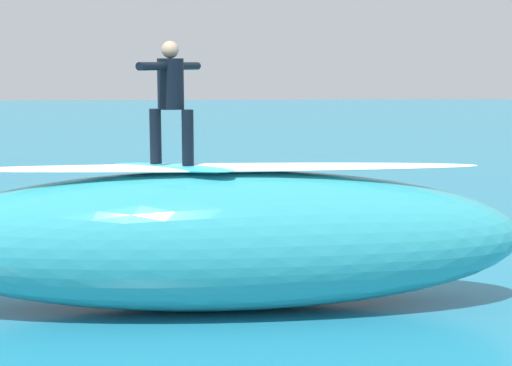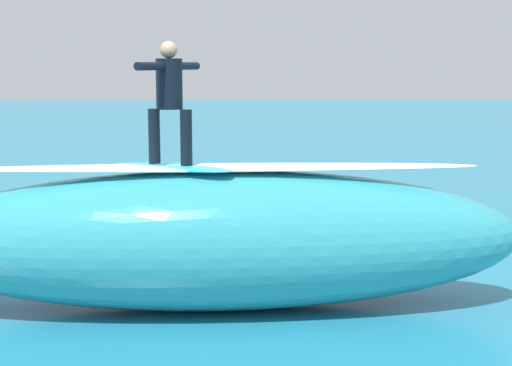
{
  "view_description": "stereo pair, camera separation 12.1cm",
  "coord_description": "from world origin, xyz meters",
  "px_view_note": "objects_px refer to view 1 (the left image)",
  "views": [
    {
      "loc": [
        0.26,
        13.16,
        3.4
      ],
      "look_at": [
        -0.46,
        0.54,
        1.46
      ],
      "focal_mm": 54.93,
      "sensor_mm": 36.0,
      "label": 1
    },
    {
      "loc": [
        0.14,
        13.16,
        3.4
      ],
      "look_at": [
        -0.46,
        0.54,
        1.46
      ],
      "focal_mm": 54.93,
      "sensor_mm": 36.0,
      "label": 2
    }
  ],
  "objects_px": {
    "surfer_riding": "(171,93)",
    "surfer_paddling": "(316,232)",
    "surfboard_paddling": "(315,239)",
    "surfboard_riding": "(172,168)"
  },
  "relations": [
    {
      "from": "surfer_riding",
      "to": "surfer_paddling",
      "type": "xyz_separation_m",
      "value": [
        -2.51,
        -3.9,
        -2.78
      ]
    },
    {
      "from": "surfboard_riding",
      "to": "surfboard_paddling",
      "type": "bearing_deg",
      "value": -95.35
    },
    {
      "from": "surfer_paddling",
      "to": "surfboard_riding",
      "type": "bearing_deg",
      "value": 152.2
    },
    {
      "from": "surfboard_riding",
      "to": "surfer_paddling",
      "type": "xyz_separation_m",
      "value": [
        -2.51,
        -3.9,
        -1.77
      ]
    },
    {
      "from": "surfboard_riding",
      "to": "surfboard_paddling",
      "type": "relative_size",
      "value": 0.84
    },
    {
      "from": "surfboard_paddling",
      "to": "surfer_paddling",
      "type": "height_order",
      "value": "surfer_paddling"
    },
    {
      "from": "surfer_paddling",
      "to": "surfer_riding",
      "type": "bearing_deg",
      "value": 152.2
    },
    {
      "from": "surfboard_riding",
      "to": "surfer_paddling",
      "type": "height_order",
      "value": "surfboard_riding"
    },
    {
      "from": "surfer_paddling",
      "to": "surfboard_paddling",
      "type": "bearing_deg",
      "value": 0.0
    },
    {
      "from": "surfboard_paddling",
      "to": "surfer_riding",
      "type": "bearing_deg",
      "value": 152.92
    }
  ]
}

